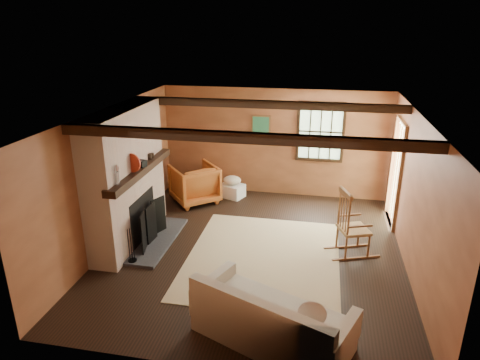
% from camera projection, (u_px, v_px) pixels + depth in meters
% --- Properties ---
extents(ground, '(5.50, 5.50, 0.00)m').
position_uv_depth(ground, '(253.00, 251.00, 7.41)').
color(ground, black).
rests_on(ground, ground).
extents(room_envelope, '(5.02, 5.52, 2.44)m').
position_uv_depth(room_envelope, '(270.00, 157.00, 7.04)').
color(room_envelope, '#A35C3A').
rests_on(room_envelope, ground).
extents(fireplace, '(1.02, 2.30, 2.40)m').
position_uv_depth(fireplace, '(128.00, 183.00, 7.43)').
color(fireplace, '#9E553D').
rests_on(fireplace, ground).
extents(rug, '(2.50, 3.00, 0.01)m').
position_uv_depth(rug, '(263.00, 258.00, 7.19)').
color(rug, '#D2BF8C').
rests_on(rug, ground).
extents(rocking_chair, '(0.95, 0.71, 1.17)m').
position_uv_depth(rocking_chair, '(351.00, 227.00, 7.17)').
color(rocking_chair, tan).
rests_on(rocking_chair, ground).
extents(sofa, '(2.12, 1.55, 0.78)m').
position_uv_depth(sofa, '(270.00, 323.00, 5.21)').
color(sofa, silver).
rests_on(sofa, ground).
extents(firewood_pile, '(0.68, 0.12, 0.25)m').
position_uv_depth(firewood_pile, '(186.00, 186.00, 10.03)').
color(firewood_pile, brown).
rests_on(firewood_pile, ground).
extents(laundry_basket, '(0.61, 0.54, 0.30)m').
position_uv_depth(laundry_basket, '(232.00, 191.00, 9.65)').
color(laundry_basket, white).
rests_on(laundry_basket, ground).
extents(basket_pillow, '(0.48, 0.43, 0.20)m').
position_uv_depth(basket_pillow, '(232.00, 180.00, 9.57)').
color(basket_pillow, silver).
rests_on(basket_pillow, laundry_basket).
extents(armchair, '(1.28, 1.28, 0.84)m').
position_uv_depth(armchair, '(195.00, 184.00, 9.31)').
color(armchair, '#BF6026').
rests_on(armchair, ground).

